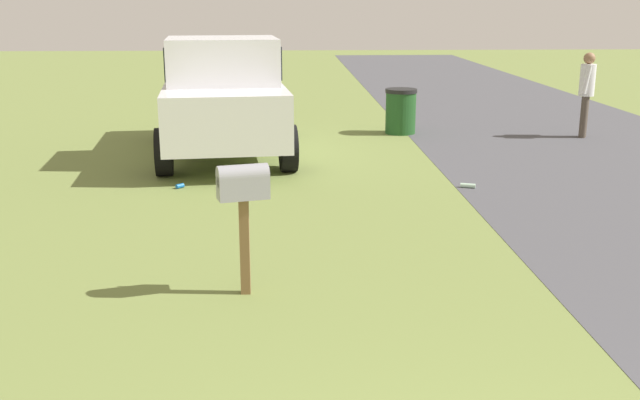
# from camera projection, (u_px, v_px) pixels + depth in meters

# --- Properties ---
(mailbox) EXTENTS (0.32, 0.50, 1.25)m
(mailbox) POSITION_uv_depth(u_px,v_px,m) (243.00, 192.00, 6.74)
(mailbox) COLOR brown
(mailbox) RESTS_ON ground
(pickup_truck) EXTENTS (5.10, 2.64, 2.09)m
(pickup_truck) POSITION_uv_depth(u_px,v_px,m) (223.00, 94.00, 12.95)
(pickup_truck) COLOR silver
(pickup_truck) RESTS_ON ground
(trash_bin) EXTENTS (0.66, 0.66, 0.93)m
(trash_bin) POSITION_uv_depth(u_px,v_px,m) (401.00, 111.00, 15.31)
(trash_bin) COLOR #1E4C1E
(trash_bin) RESTS_ON ground
(pedestrian) EXTENTS (0.45, 0.35, 1.70)m
(pedestrian) POSITION_uv_depth(u_px,v_px,m) (587.00, 89.00, 14.73)
(pedestrian) COLOR #4C4238
(pedestrian) RESTS_ON ground
(litter_can_near_hydrant) EXTENTS (0.13, 0.13, 0.07)m
(litter_can_near_hydrant) POSITION_uv_depth(u_px,v_px,m) (180.00, 186.00, 10.90)
(litter_can_near_hydrant) COLOR blue
(litter_can_near_hydrant) RESTS_ON ground
(litter_bottle_far_scatter) EXTENTS (0.14, 0.23, 0.07)m
(litter_bottle_far_scatter) POSITION_uv_depth(u_px,v_px,m) (468.00, 186.00, 10.91)
(litter_bottle_far_scatter) COLOR #B2D8BF
(litter_bottle_far_scatter) RESTS_ON ground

